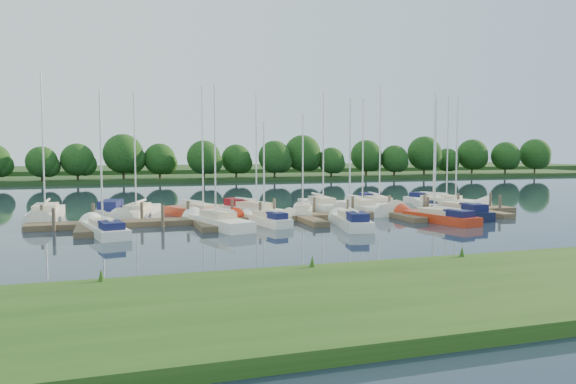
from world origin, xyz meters
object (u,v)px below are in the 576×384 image
object	(u,v)px
motorboat	(110,214)
sailboat_s_2	(266,221)
sailboat_n_5	(303,212)
sailboat_n_0	(46,216)
dock	(303,218)

from	to	relation	value
motorboat	sailboat_s_2	xyz separation A→B (m)	(10.95, -7.48, -0.05)
sailboat_n_5	sailboat_s_2	xyz separation A→B (m)	(-4.60, -5.00, 0.04)
sailboat_n_0	motorboat	world-z (taller)	sailboat_n_0
dock	motorboat	distance (m)	15.50
sailboat_n_0	dock	bearing A→B (deg)	161.67
sailboat_n_5	motorboat	bearing A→B (deg)	11.19
dock	sailboat_n_0	world-z (taller)	sailboat_n_0
motorboat	sailboat_n_5	size ratio (longest dim) A/B	0.74
motorboat	sailboat_n_5	world-z (taller)	sailboat_n_5
sailboat_n_0	motorboat	bearing A→B (deg)	172.76
sailboat_s_2	motorboat	bearing A→B (deg)	133.37
motorboat	sailboat_n_5	distance (m)	15.74
dock	sailboat_s_2	world-z (taller)	sailboat_s_2
dock	sailboat_n_0	xyz separation A→B (m)	(-19.20, 6.54, 0.08)
sailboat_n_0	sailboat_s_2	world-z (taller)	sailboat_n_0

